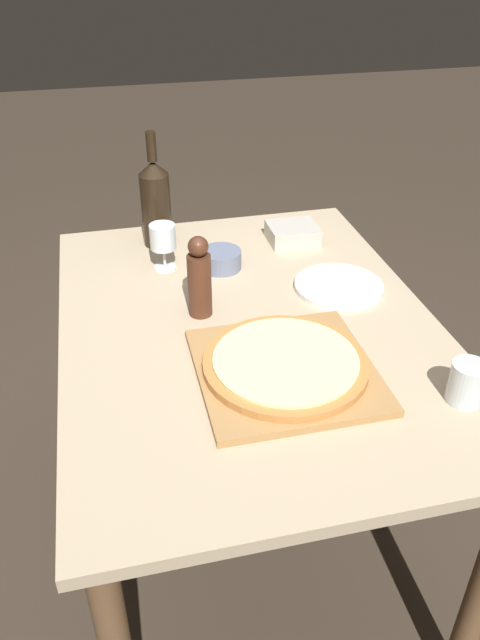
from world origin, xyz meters
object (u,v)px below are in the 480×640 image
Objects in this scene: pizza at (286,363)px; pepper_mill at (199,279)px; small_bowl at (221,259)px; wine_bottle at (156,202)px; wine_glass at (163,239)px.

pizza is 0.32m from pepper_mill.
pepper_mill is at bearing 115.71° from pizza.
pepper_mill is 1.84× the size of small_bowl.
pizza is 1.70× the size of pepper_mill.
small_bowl is at bearing 66.12° from pepper_mill.
small_bowl is (0.15, -0.19, -0.11)m from wine_bottle.
pizza is at bearing -85.73° from small_bowl.
wine_bottle reaches higher than wine_glass.
wine_glass is at bearing 102.44° from pepper_mill.
pepper_mill is 0.25m from small_bowl.
pepper_mill is 1.60× the size of wine_glass.
wine_glass is (-0.19, 0.53, 0.06)m from pizza.
small_bowl reaches higher than pizza.
wine_glass is (-0.06, 0.25, -0.01)m from pepper_mill.
wine_bottle is 0.16m from wine_glass.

